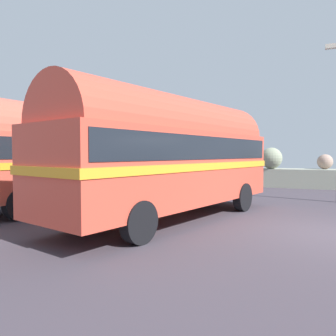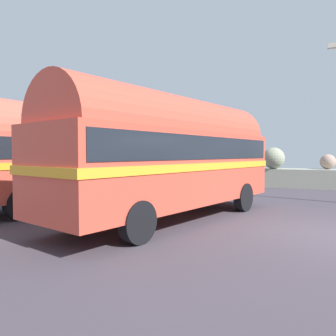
% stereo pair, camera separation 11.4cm
% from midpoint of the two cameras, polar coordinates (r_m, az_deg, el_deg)
% --- Properties ---
extents(breakwater, '(31.36, 2.46, 2.48)m').
position_cam_midpoint_polar(breakwater, '(20.60, 24.09, -1.07)').
color(breakwater, gray).
rests_on(breakwater, ground).
extents(vintage_coach, '(4.60, 8.91, 3.70)m').
position_cam_midpoint_polar(vintage_coach, '(9.74, 0.95, 2.89)').
color(vintage_coach, black).
rests_on(vintage_coach, ground).
extents(second_coach, '(3.69, 8.85, 3.70)m').
position_cam_midpoint_polar(second_coach, '(13.00, -17.51, 2.67)').
color(second_coach, black).
rests_on(second_coach, ground).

